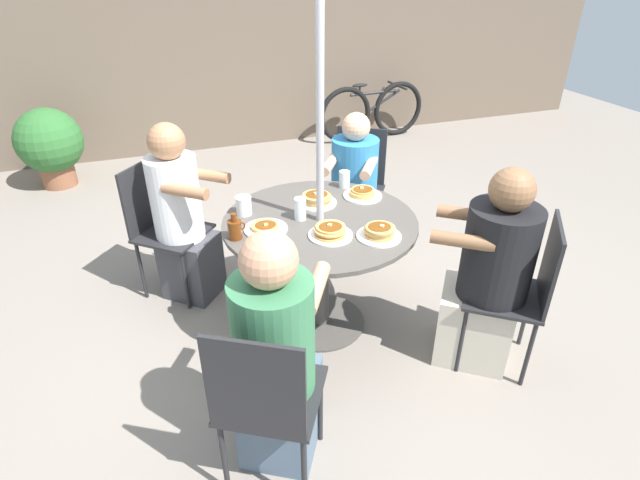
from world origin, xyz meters
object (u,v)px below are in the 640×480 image
at_px(patio_table, 320,244).
at_px(diner_south, 353,192).
at_px(pancake_plate_b, 317,199).
at_px(bicycle, 372,111).
at_px(patio_chair_south, 358,181).
at_px(pancake_plate_a, 330,232).
at_px(patio_chair_north, 266,398).
at_px(pancake_plate_e, 362,194).
at_px(drinking_glass_b, 344,179).
at_px(drinking_glass_a, 300,209).
at_px(coffee_cup, 244,206).
at_px(diner_east, 488,279).
at_px(pancake_plate_c, 265,228).
at_px(syrup_bottle, 235,229).
at_px(patio_chair_east, 521,287).
at_px(pancake_plate_d, 379,233).
at_px(patio_chair_west, 161,222).
at_px(diner_west, 182,220).
at_px(potted_shrub, 50,143).
at_px(diner_north, 277,362).

bearing_deg(patio_table, diner_south, 55.48).
distance_m(pancake_plate_b, bicycle, 3.49).
distance_m(patio_chair_south, pancake_plate_a, 1.30).
relative_size(patio_chair_north, pancake_plate_e, 3.78).
xyz_separation_m(pancake_plate_b, bicycle, (1.75, 2.98, -0.42)).
bearing_deg(patio_chair_south, drinking_glass_b, 92.95).
bearing_deg(diner_south, pancake_plate_e, 106.55).
relative_size(patio_chair_north, drinking_glass_a, 7.00).
relative_size(patio_table, patio_chair_south, 1.23).
height_order(coffee_cup, drinking_glass_b, same).
bearing_deg(patio_chair_north, diner_east, 47.12).
xyz_separation_m(diner_south, pancake_plate_c, (-0.85, -0.78, 0.26)).
relative_size(pancake_plate_a, pancake_plate_e, 1.00).
bearing_deg(coffee_cup, syrup_bottle, -111.15).
height_order(patio_chair_east, pancake_plate_a, patio_chair_east).
height_order(pancake_plate_b, syrup_bottle, syrup_bottle).
distance_m(pancake_plate_d, drinking_glass_a, 0.47).
distance_m(patio_table, drinking_glass_b, 0.52).
height_order(patio_chair_east, syrup_bottle, patio_chair_east).
bearing_deg(pancake_plate_d, pancake_plate_e, 76.53).
relative_size(patio_chair_west, pancake_plate_a, 3.78).
xyz_separation_m(diner_south, coffee_cup, (-0.92, -0.56, 0.30)).
distance_m(pancake_plate_b, coffee_cup, 0.44).
distance_m(pancake_plate_d, bicycle, 3.84).
distance_m(patio_table, pancake_plate_c, 0.36).
relative_size(diner_west, drinking_glass_a, 9.26).
height_order(coffee_cup, drinking_glass_a, drinking_glass_a).
bearing_deg(potted_shrub, syrup_bottle, -66.80).
height_order(diner_north, patio_chair_south, diner_north).
bearing_deg(diner_west, pancake_plate_a, 81.61).
xyz_separation_m(diner_west, pancake_plate_a, (0.71, -0.80, 0.20)).
xyz_separation_m(diner_west, potted_shrub, (-1.03, 2.29, -0.12)).
xyz_separation_m(diner_north, pancake_plate_a, (0.47, 0.62, 0.21)).
bearing_deg(patio_chair_west, pancake_plate_d, 87.13).
height_order(patio_table, potted_shrub, potted_shrub).
bearing_deg(patio_chair_west, pancake_plate_a, 82.74).
bearing_deg(syrup_bottle, pancake_plate_e, 16.73).
height_order(pancake_plate_a, pancake_plate_b, pancake_plate_b).
xyz_separation_m(pancake_plate_a, drinking_glass_a, (-0.09, 0.24, 0.04)).
relative_size(diner_east, patio_chair_west, 1.30).
height_order(patio_chair_north, syrup_bottle, patio_chair_north).
distance_m(patio_chair_south, diner_west, 1.38).
xyz_separation_m(diner_east, patio_chair_west, (-1.60, 1.28, -0.02)).
relative_size(patio_chair_east, bicycle, 0.64).
bearing_deg(bicycle, patio_chair_west, -140.20).
relative_size(pancake_plate_e, coffee_cup, 2.21).
distance_m(diner_north, pancake_plate_a, 0.80).
xyz_separation_m(patio_chair_west, pancake_plate_d, (1.08, -1.01, 0.25)).
bearing_deg(drinking_glass_a, patio_table, -23.00).
xyz_separation_m(coffee_cup, drinking_glass_b, (0.68, 0.16, -0.00)).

